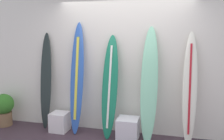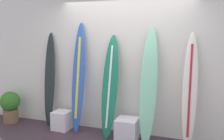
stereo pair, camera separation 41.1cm
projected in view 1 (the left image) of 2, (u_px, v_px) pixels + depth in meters
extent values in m
cube|color=silver|center=(125.00, 60.00, 4.87)|extent=(7.20, 0.20, 2.80)
ellipsoid|color=#1F2727|center=(46.00, 81.00, 5.09)|extent=(0.24, 0.28, 1.92)
ellipsoid|color=#2D57B2|center=(77.00, 78.00, 4.83)|extent=(0.27, 0.41, 2.11)
cube|color=yellow|center=(76.00, 78.00, 4.80)|extent=(0.05, 0.26, 1.54)
ellipsoid|color=#177050|center=(110.00, 86.00, 4.65)|extent=(0.29, 0.47, 1.88)
cube|color=silver|center=(109.00, 86.00, 4.62)|extent=(0.04, 0.33, 1.47)
ellipsoid|color=#86CEA9|center=(149.00, 84.00, 4.44)|extent=(0.31, 0.51, 2.03)
ellipsoid|color=silver|center=(190.00, 89.00, 4.33)|extent=(0.24, 0.41, 1.93)
cube|color=red|center=(190.00, 89.00, 4.30)|extent=(0.03, 0.28, 1.52)
cone|color=black|center=(188.00, 135.00, 4.36)|extent=(0.07, 0.09, 0.11)
cube|color=silver|center=(128.00, 129.00, 4.58)|extent=(0.39, 0.39, 0.39)
cube|color=white|center=(60.00, 122.00, 4.97)|extent=(0.33, 0.33, 0.37)
cylinder|color=brown|center=(4.00, 119.00, 5.28)|extent=(0.31, 0.31, 0.28)
sphere|color=#337325|center=(3.00, 104.00, 5.24)|extent=(0.42, 0.42, 0.42)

